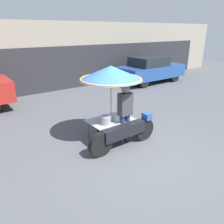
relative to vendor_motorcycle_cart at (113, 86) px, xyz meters
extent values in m
plane|color=#4C4F54|center=(0.07, -0.90, -1.59)|extent=(36.00, 36.00, 0.00)
cube|color=gray|center=(0.07, 7.17, 0.12)|extent=(28.00, 2.00, 3.41)
cube|color=#28282D|center=(0.07, 6.14, -0.48)|extent=(23.80, 0.06, 2.21)
cylinder|color=black|center=(0.74, -0.50, -1.27)|extent=(0.64, 0.14, 0.64)
cylinder|color=black|center=(-0.75, -0.50, -1.27)|extent=(0.64, 0.14, 0.64)
cube|color=black|center=(0.00, -0.50, -1.11)|extent=(1.31, 0.24, 0.32)
cube|color=#234C93|center=(0.82, -0.50, -0.89)|extent=(0.20, 0.24, 0.18)
cylinder|color=black|center=(0.00, 0.34, -1.30)|extent=(0.58, 0.14, 0.58)
cylinder|color=#515156|center=(0.53, -0.29, -1.30)|extent=(0.03, 0.03, 0.58)
cylinder|color=#515156|center=(0.53, 0.45, -1.30)|extent=(0.03, 0.03, 0.58)
cylinder|color=#515156|center=(-0.54, -0.29, -1.30)|extent=(0.03, 0.03, 0.58)
cylinder|color=#515156|center=(-0.54, 0.45, -1.30)|extent=(0.03, 0.03, 0.58)
cube|color=#9E9EA3|center=(0.00, 0.08, -0.99)|extent=(1.27, 0.87, 0.02)
cylinder|color=#B2B2B7|center=(0.00, 0.08, -0.41)|extent=(0.03, 0.03, 1.15)
cone|color=blue|center=(0.00, 0.08, 0.35)|extent=(1.68, 1.68, 0.37)
torus|color=orange|center=(0.00, 0.08, 0.19)|extent=(1.65, 1.65, 0.05)
cylinder|color=#939399|center=(-0.29, -0.07, -0.87)|extent=(0.28, 0.28, 0.22)
cylinder|color=silver|center=(0.22, -0.05, -0.90)|extent=(0.38, 0.38, 0.17)
cylinder|color=silver|center=(-0.07, 0.25, -0.94)|extent=(0.25, 0.25, 0.10)
cylinder|color=navy|center=(0.12, -0.28, -1.18)|extent=(0.14, 0.14, 0.82)
cylinder|color=navy|center=(0.30, -0.28, -1.18)|extent=(0.14, 0.14, 0.82)
cube|color=#38383D|center=(0.21, -0.28, -0.46)|extent=(0.38, 0.22, 0.61)
sphere|color=#A87A5B|center=(0.21, -0.28, -0.04)|extent=(0.22, 0.22, 0.22)
cylinder|color=black|center=(7.53, 3.85, -1.28)|extent=(0.62, 0.20, 0.62)
cylinder|color=black|center=(7.53, 5.38, -1.28)|extent=(0.62, 0.20, 0.62)
cylinder|color=black|center=(4.97, 3.85, -1.28)|extent=(0.62, 0.20, 0.62)
cylinder|color=black|center=(4.97, 5.38, -1.28)|extent=(0.62, 0.20, 0.62)
cube|color=navy|center=(6.25, 4.62, -0.93)|extent=(4.13, 1.81, 0.69)
cube|color=#1E2328|center=(6.04, 4.62, -0.33)|extent=(1.98, 1.59, 0.52)
cylinder|color=brown|center=(8.96, 5.43, -1.45)|extent=(0.44, 0.44, 0.28)
sphere|color=#388442|center=(8.96, 5.43, -1.06)|extent=(0.58, 0.58, 0.58)
camera|label=1|loc=(-3.35, -4.53, 1.41)|focal=35.00mm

